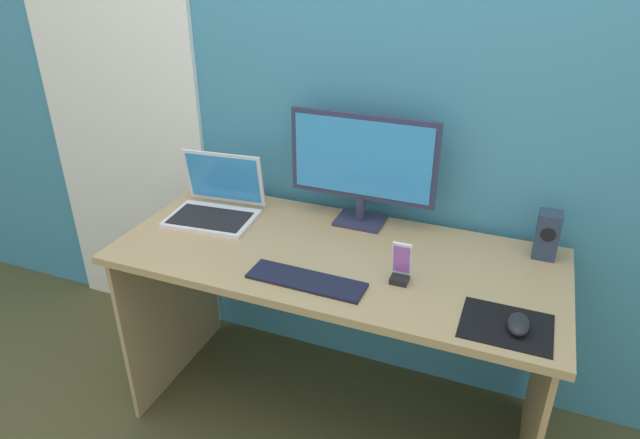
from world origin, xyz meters
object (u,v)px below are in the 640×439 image
(speaker_right, at_px, (547,235))
(monitor, at_px, (362,164))
(mouse, at_px, (518,324))
(phone_in_dock, at_px, (401,268))
(laptop, at_px, (216,205))
(keyboard_external, at_px, (306,280))

(speaker_right, bearing_deg, monitor, 179.43)
(mouse, relative_size, phone_in_dock, 0.72)
(monitor, xyz_separation_m, laptop, (-0.54, -0.15, -0.19))
(speaker_right, relative_size, mouse, 1.64)
(keyboard_external, xyz_separation_m, mouse, (0.64, -0.01, 0.02))
(laptop, height_order, phone_in_dock, laptop)
(monitor, relative_size, mouse, 5.46)
(laptop, distance_m, phone_in_dock, 0.80)
(laptop, xyz_separation_m, phone_in_dock, (0.78, -0.18, 0.00))
(monitor, relative_size, keyboard_external, 1.44)
(monitor, bearing_deg, mouse, -37.00)
(speaker_right, xyz_separation_m, phone_in_dock, (-0.41, -0.33, -0.03))
(speaker_right, distance_m, keyboard_external, 0.82)
(speaker_right, relative_size, laptop, 0.47)
(speaker_right, bearing_deg, laptop, -172.97)
(keyboard_external, distance_m, mouse, 0.64)
(speaker_right, height_order, mouse, speaker_right)
(keyboard_external, bearing_deg, monitor, 87.05)
(mouse, xyz_separation_m, phone_in_dock, (-0.36, 0.12, 0.03))
(monitor, height_order, speaker_right, monitor)
(phone_in_dock, bearing_deg, mouse, -18.29)
(monitor, relative_size, laptop, 1.57)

